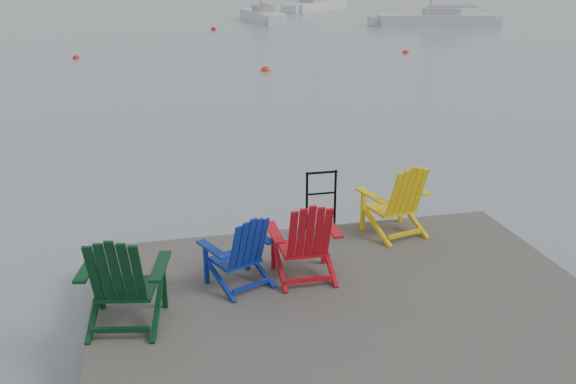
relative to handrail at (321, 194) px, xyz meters
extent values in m
plane|color=gray|center=(-0.25, -2.45, -1.04)|extent=(400.00, 400.00, 0.00)
cube|color=#302E2B|center=(-0.25, -2.45, -0.64)|extent=(6.00, 5.00, 0.20)
cylinder|color=black|center=(-2.95, -0.25, -1.34)|extent=(0.26, 0.26, 1.20)
cylinder|color=black|center=(-0.25, -0.25, -1.34)|extent=(0.26, 0.26, 1.20)
cylinder|color=black|center=(2.45, -0.25, -1.34)|extent=(0.26, 0.26, 1.20)
cylinder|color=black|center=(-0.22, 0.00, -0.09)|extent=(0.04, 0.04, 0.90)
cylinder|color=black|center=(0.22, 0.00, -0.09)|extent=(0.04, 0.04, 0.90)
cylinder|color=black|center=(0.00, 0.00, 0.34)|extent=(0.48, 0.04, 0.04)
cylinder|color=black|center=(0.00, 0.00, 0.01)|extent=(0.44, 0.03, 0.03)
cube|color=black|center=(-2.79, -1.99, -0.17)|extent=(0.71, 0.65, 0.05)
cube|color=black|center=(-3.11, -1.69, -0.22)|extent=(0.07, 0.07, 0.65)
cube|color=black|center=(-2.39, -1.83, -0.22)|extent=(0.07, 0.07, 0.65)
cube|color=black|center=(-3.18, -1.93, 0.12)|extent=(0.27, 0.72, 0.03)
cube|color=black|center=(-2.41, -2.08, 0.12)|extent=(0.27, 0.72, 0.03)
cube|color=black|center=(-2.86, -2.35, 0.22)|extent=(0.61, 0.40, 0.79)
cube|color=navy|center=(-1.50, -1.41, -0.23)|extent=(0.66, 0.63, 0.04)
cube|color=navy|center=(-1.86, -1.36, -0.27)|extent=(0.06, 0.06, 0.55)
cube|color=navy|center=(-1.30, -1.11, -0.27)|extent=(0.06, 0.06, 0.55)
cube|color=navy|center=(-1.80, -1.57, 0.02)|extent=(0.35, 0.59, 0.03)
cube|color=navy|center=(-1.19, -1.29, 0.02)|extent=(0.35, 0.59, 0.03)
cube|color=navy|center=(-1.37, -1.70, 0.10)|extent=(0.54, 0.43, 0.67)
cube|color=red|center=(-0.63, -1.37, -0.19)|extent=(0.58, 0.51, 0.04)
cube|color=red|center=(-0.97, -1.15, -0.24)|extent=(0.05, 0.05, 0.61)
cube|color=red|center=(-0.28, -1.16, -0.24)|extent=(0.05, 0.05, 0.61)
cube|color=red|center=(-0.99, -1.39, 0.08)|extent=(0.13, 0.66, 0.03)
cube|color=red|center=(-0.26, -1.39, 0.08)|extent=(0.13, 0.66, 0.03)
cube|color=red|center=(-0.63, -1.72, 0.17)|extent=(0.53, 0.28, 0.74)
cube|color=yellow|center=(0.98, -0.35, -0.18)|extent=(0.70, 0.65, 0.04)
cube|color=yellow|center=(0.59, -0.22, -0.23)|extent=(0.07, 0.07, 0.62)
cube|color=yellow|center=(1.27, -0.06, -0.23)|extent=(0.07, 0.07, 0.62)
cube|color=yellow|center=(0.62, -0.46, 0.10)|extent=(0.28, 0.69, 0.03)
cube|color=yellow|center=(1.35, -0.28, 0.10)|extent=(0.28, 0.69, 0.03)
cube|color=yellow|center=(1.06, -0.70, 0.19)|extent=(0.60, 0.40, 0.76)
cube|color=silver|center=(6.98, 42.59, -0.79)|extent=(2.59, 7.43, 1.10)
cube|color=#9E9EA3|center=(7.02, 42.22, -0.09)|extent=(1.53, 2.30, 0.55)
cube|color=silver|center=(14.77, 54.55, -0.79)|extent=(8.40, 8.63, 1.10)
cube|color=#9E9EA3|center=(14.44, 54.20, -0.09)|extent=(3.24, 3.28, 0.55)
cube|color=silver|center=(19.05, 35.88, -0.79)|extent=(8.80, 3.89, 1.10)
cube|color=#9E9EA3|center=(19.47, 35.80, -0.09)|extent=(2.82, 2.04, 0.55)
sphere|color=red|center=(2.53, 17.74, -1.04)|extent=(0.40, 0.40, 0.40)
sphere|color=red|center=(-5.79, 23.40, -1.04)|extent=(0.34, 0.34, 0.34)
sphere|color=red|center=(10.67, 21.71, -1.04)|extent=(0.34, 0.34, 0.34)
sphere|color=red|center=(2.31, 36.12, -1.04)|extent=(0.41, 0.41, 0.41)
camera|label=1|loc=(-2.37, -8.19, 3.20)|focal=38.00mm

